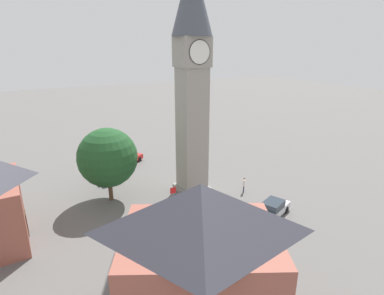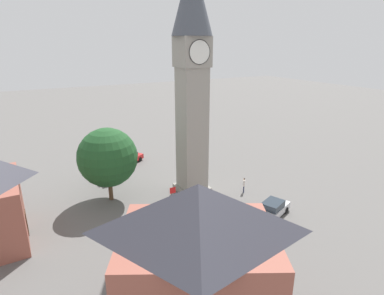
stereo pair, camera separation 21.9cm
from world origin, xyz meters
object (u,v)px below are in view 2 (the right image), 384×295
(car_red_corner, at_px, (107,173))
(tree, at_px, (108,157))
(clock_tower, at_px, (192,63))
(road_sign, at_px, (173,196))
(car_white_side, at_px, (129,158))
(pedestrian, at_px, (244,184))
(building_terrace_right, at_px, (198,261))
(car_silver_kerb, at_px, (159,221))
(car_blue_kerb, at_px, (273,209))

(car_red_corner, relative_size, tree, 0.54)
(clock_tower, height_order, road_sign, clock_tower)
(car_white_side, relative_size, pedestrian, 2.59)
(car_white_side, relative_size, tree, 0.56)
(pedestrian, height_order, road_sign, road_sign)
(pedestrian, xyz_separation_m, building_terrace_right, (-13.19, -12.76, 3.69))
(car_silver_kerb, bearing_deg, building_terrace_right, -101.10)
(road_sign, bearing_deg, pedestrian, 2.79)
(clock_tower, xyz_separation_m, building_terrace_right, (-8.32, -15.84, -9.24))
(pedestrian, bearing_deg, car_silver_kerb, -169.10)
(tree, bearing_deg, car_red_corner, 79.69)
(car_silver_kerb, distance_m, car_white_side, 16.97)
(car_red_corner, height_order, car_white_side, same)
(car_red_corner, bearing_deg, road_sign, -72.72)
(car_silver_kerb, bearing_deg, clock_tower, 39.91)
(car_blue_kerb, height_order, tree, tree)
(car_silver_kerb, bearing_deg, tree, 106.77)
(road_sign, bearing_deg, car_red_corner, 107.28)
(clock_tower, distance_m, pedestrian, 14.15)
(tree, height_order, building_terrace_right, building_terrace_right)
(car_blue_kerb, xyz_separation_m, car_silver_kerb, (-10.46, 3.22, 0.00))
(car_blue_kerb, height_order, building_terrace_right, building_terrace_right)
(car_white_side, distance_m, building_terrace_right, 28.07)
(car_blue_kerb, distance_m, pedestrian, 5.40)
(car_red_corner, bearing_deg, tree, -100.31)
(clock_tower, xyz_separation_m, car_red_corner, (-7.52, 7.76, -13.17))
(car_red_corner, distance_m, tree, 6.82)
(car_white_side, height_order, pedestrian, pedestrian)
(pedestrian, bearing_deg, car_blue_kerb, -96.90)
(car_blue_kerb, distance_m, road_sign, 9.65)
(building_terrace_right, bearing_deg, clock_tower, 62.28)
(car_red_corner, distance_m, pedestrian, 16.46)
(clock_tower, xyz_separation_m, car_white_side, (-3.52, 11.54, -13.17))
(car_red_corner, xyz_separation_m, building_terrace_right, (-0.81, -23.60, 3.93))
(car_red_corner, height_order, road_sign, road_sign)
(car_silver_kerb, height_order, car_white_side, same)
(car_blue_kerb, bearing_deg, tree, 139.82)
(clock_tower, relative_size, road_sign, 8.48)
(car_blue_kerb, height_order, car_white_side, same)
(clock_tower, relative_size, car_red_corner, 5.60)
(car_red_corner, distance_m, road_sign, 11.86)
(car_blue_kerb, xyz_separation_m, tree, (-12.72, 10.74, 3.98))
(pedestrian, distance_m, building_terrace_right, 18.72)
(car_white_side, xyz_separation_m, tree, (-4.99, -9.23, 3.98))
(car_blue_kerb, relative_size, car_white_side, 1.02)
(pedestrian, bearing_deg, road_sign, -177.21)
(car_blue_kerb, bearing_deg, pedestrian, 83.10)
(clock_tower, distance_m, building_terrace_right, 20.14)
(car_white_side, bearing_deg, tree, -118.39)
(car_red_corner, bearing_deg, car_white_side, 43.41)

